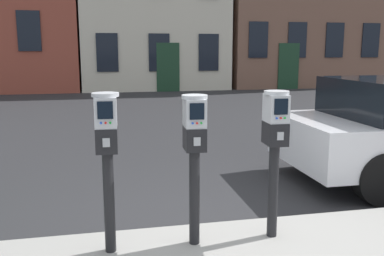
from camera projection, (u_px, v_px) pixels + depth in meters
The scene contains 4 objects.
ground_plane at pixel (222, 244), 4.01m from camera, with size 160.00×160.00×0.00m, color #28282B.
parking_meter_near_kerb at pixel (107, 144), 3.41m from camera, with size 0.23×0.26×1.34m.
parking_meter_twin_adjacent at pixel (195, 143), 3.56m from camera, with size 0.23×0.26×1.30m.
parking_meter_end_of_row at pixel (275, 138), 3.71m from camera, with size 0.23×0.26×1.32m.
Camera 1 is at (-1.05, -3.60, 1.81)m, focal length 39.78 mm.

